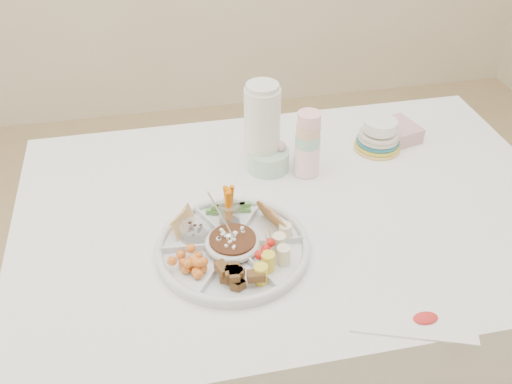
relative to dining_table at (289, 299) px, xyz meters
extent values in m
plane|color=tan|center=(0.00, 0.00, -0.38)|extent=(4.00, 4.00, 0.00)
cube|color=white|center=(0.00, 0.00, 0.00)|extent=(1.52, 1.02, 0.76)
cylinder|color=silver|center=(-0.20, -0.15, 0.40)|extent=(0.41, 0.41, 0.04)
cylinder|color=#3C2516|center=(-0.20, -0.15, 0.41)|extent=(0.13, 0.13, 0.04)
cylinder|color=silver|center=(0.08, 0.15, 0.48)|extent=(0.09, 0.09, 0.21)
cylinder|color=white|center=(-0.04, 0.22, 0.52)|extent=(0.11, 0.11, 0.27)
cylinder|color=silver|center=(-0.03, 0.20, 0.43)|extent=(0.16, 0.16, 0.09)
cube|color=#CD99A1|center=(0.40, 0.27, 0.40)|extent=(0.18, 0.16, 0.05)
cylinder|color=yellow|center=(0.33, 0.23, 0.43)|extent=(0.15, 0.15, 0.09)
cube|color=white|center=(0.15, -0.45, 0.38)|extent=(0.29, 0.18, 0.01)
camera|label=1|loc=(-0.36, -1.19, 1.36)|focal=40.00mm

